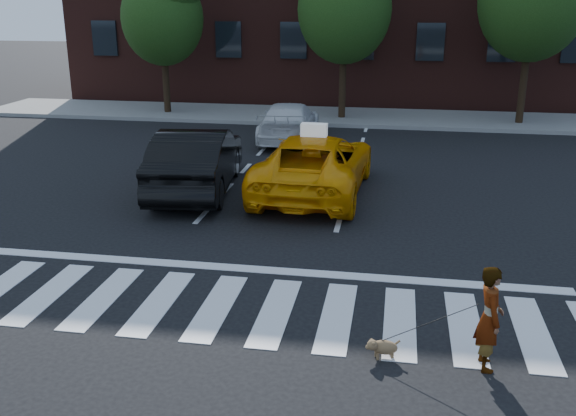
{
  "coord_description": "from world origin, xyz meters",
  "views": [
    {
      "loc": [
        2.8,
        -9.22,
        4.9
      ],
      "look_at": [
        0.85,
        2.07,
        1.1
      ],
      "focal_mm": 40.0,
      "sensor_mm": 36.0,
      "label": 1
    }
  ],
  "objects_px": {
    "tree_left": "(162,7)",
    "woman": "(490,318)",
    "dog": "(382,347)",
    "taxi": "(315,164)",
    "black_sedan": "(197,160)",
    "white_suv": "(289,122)"
  },
  "relations": [
    {
      "from": "dog",
      "to": "taxi",
      "type": "bearing_deg",
      "value": 85.48
    },
    {
      "from": "woman",
      "to": "dog",
      "type": "bearing_deg",
      "value": 84.23
    },
    {
      "from": "tree_left",
      "to": "taxi",
      "type": "height_order",
      "value": "tree_left"
    },
    {
      "from": "tree_left",
      "to": "black_sedan",
      "type": "height_order",
      "value": "tree_left"
    },
    {
      "from": "white_suv",
      "to": "woman",
      "type": "bearing_deg",
      "value": 107.03
    },
    {
      "from": "taxi",
      "to": "black_sedan",
      "type": "relative_size",
      "value": 1.09
    },
    {
      "from": "taxi",
      "to": "woman",
      "type": "relative_size",
      "value": 3.69
    },
    {
      "from": "black_sedan",
      "to": "tree_left",
      "type": "bearing_deg",
      "value": -73.47
    },
    {
      "from": "tree_left",
      "to": "white_suv",
      "type": "relative_size",
      "value": 1.4
    },
    {
      "from": "tree_left",
      "to": "black_sedan",
      "type": "distance_m",
      "value": 12.16
    },
    {
      "from": "white_suv",
      "to": "woman",
      "type": "distance_m",
      "value": 14.88
    },
    {
      "from": "tree_left",
      "to": "woman",
      "type": "height_order",
      "value": "tree_left"
    },
    {
      "from": "tree_left",
      "to": "white_suv",
      "type": "bearing_deg",
      "value": -34.71
    },
    {
      "from": "dog",
      "to": "woman",
      "type": "bearing_deg",
      "value": -18.37
    },
    {
      "from": "black_sedan",
      "to": "dog",
      "type": "bearing_deg",
      "value": 117.02
    },
    {
      "from": "woman",
      "to": "tree_left",
      "type": "bearing_deg",
      "value": 25.32
    },
    {
      "from": "taxi",
      "to": "dog",
      "type": "height_order",
      "value": "taxi"
    },
    {
      "from": "tree_left",
      "to": "woman",
      "type": "bearing_deg",
      "value": -58.4
    },
    {
      "from": "tree_left",
      "to": "woman",
      "type": "distance_m",
      "value": 21.56
    },
    {
      "from": "white_suv",
      "to": "dog",
      "type": "relative_size",
      "value": 9.22
    },
    {
      "from": "tree_left",
      "to": "black_sedan",
      "type": "bearing_deg",
      "value": -66.38
    },
    {
      "from": "taxi",
      "to": "white_suv",
      "type": "height_order",
      "value": "taxi"
    }
  ]
}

